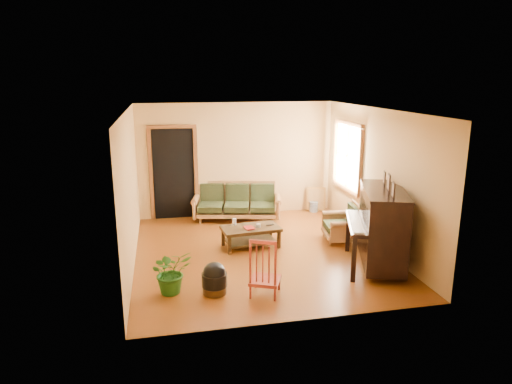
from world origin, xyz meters
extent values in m
plane|color=#58290B|center=(0.00, 0.00, 0.00)|extent=(5.00, 5.00, 0.00)
cube|color=black|center=(-1.45, 2.48, 1.02)|extent=(1.08, 0.16, 2.05)
cube|color=white|center=(2.21, 1.30, 1.50)|extent=(0.12, 1.36, 1.46)
cube|color=#966337|center=(-0.09, 2.04, 0.41)|extent=(2.06, 1.21, 0.83)
cube|color=black|center=(-0.12, 0.30, 0.20)|extent=(1.14, 0.71, 0.39)
cube|color=#966337|center=(1.68, 0.27, 0.38)|extent=(0.82, 0.85, 0.76)
cube|color=black|center=(1.86, -1.07, 0.68)|extent=(1.36, 1.75, 1.36)
cylinder|color=black|center=(-1.02, -1.47, 0.18)|extent=(0.39, 0.39, 0.36)
cube|color=maroon|center=(-0.29, -1.66, 0.46)|extent=(0.58, 0.60, 0.91)
cube|color=gold|center=(1.90, 2.34, 0.30)|extent=(0.46, 0.23, 0.60)
cylinder|color=#355DA1|center=(1.82, 2.28, 0.12)|extent=(0.21, 0.21, 0.24)
imported|color=#1E5317|center=(-1.65, -1.32, 0.34)|extent=(0.74, 0.69, 0.68)
imported|color=maroon|center=(-0.24, 0.21, 0.41)|extent=(0.21, 0.26, 0.02)
cylinder|color=white|center=(-0.40, 0.49, 0.46)|extent=(0.09, 0.09, 0.13)
cylinder|color=silver|center=(0.03, 0.27, 0.42)|extent=(0.12, 0.12, 0.06)
cube|color=black|center=(0.27, 0.33, 0.40)|extent=(0.16, 0.09, 0.02)
camera|label=1|loc=(-1.70, -7.73, 3.16)|focal=32.00mm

